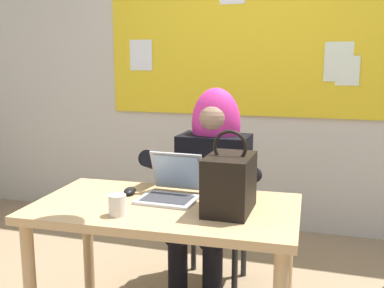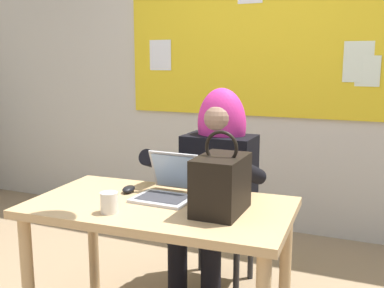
{
  "view_description": "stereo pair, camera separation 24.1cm",
  "coord_description": "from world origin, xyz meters",
  "views": [
    {
      "loc": [
        0.66,
        -1.83,
        1.4
      ],
      "look_at": [
        -0.05,
        0.44,
        0.96
      ],
      "focal_mm": 42.51,
      "sensor_mm": 36.0,
      "label": 1
    },
    {
      "loc": [
        0.88,
        -1.74,
        1.4
      ],
      "look_at": [
        -0.05,
        0.44,
        0.96
      ],
      "focal_mm": 42.51,
      "sensor_mm": 36.0,
      "label": 2
    }
  ],
  "objects": [
    {
      "name": "wall_back_bulletin",
      "position": [
        0.0,
        1.89,
        1.32
      ],
      "size": [
        6.15,
        1.94,
        2.6
      ],
      "color": "beige",
      "rests_on": "ground"
    },
    {
      "name": "desk_main",
      "position": [
        -0.09,
        0.13,
        0.62
      ],
      "size": [
        1.3,
        0.75,
        0.71
      ],
      "rotation": [
        0.0,
        0.0,
        0.05
      ],
      "color": "tan",
      "rests_on": "ground"
    },
    {
      "name": "chair_at_desk",
      "position": [
        -0.02,
        0.84,
        0.49
      ],
      "size": [
        0.43,
        0.43,
        0.88
      ],
      "rotation": [
        0.0,
        0.0,
        -1.54
      ],
      "color": "black",
      "rests_on": "ground"
    },
    {
      "name": "person_costumed",
      "position": [
        -0.01,
        0.71,
        0.72
      ],
      "size": [
        0.6,
        0.61,
        1.23
      ],
      "rotation": [
        0.0,
        0.0,
        -1.59
      ],
      "color": "black",
      "rests_on": "ground"
    },
    {
      "name": "laptop",
      "position": [
        -0.1,
        0.24,
        0.76
      ],
      "size": [
        0.29,
        0.31,
        0.22
      ],
      "rotation": [
        0.0,
        0.0,
        -0.03
      ],
      "color": "#B7B7BC",
      "rests_on": "desk_main"
    },
    {
      "name": "computer_mouse",
      "position": [
        -0.32,
        0.24,
        0.73
      ],
      "size": [
        0.08,
        0.11,
        0.03
      ],
      "primitive_type": "ellipsoid",
      "rotation": [
        0.0,
        0.0,
        0.16
      ],
      "color": "black",
      "rests_on": "desk_main"
    },
    {
      "name": "handbag",
      "position": [
        0.23,
        0.13,
        0.85
      ],
      "size": [
        0.2,
        0.3,
        0.38
      ],
      "rotation": [
        0.0,
        0.0,
        -0.04
      ],
      "color": "black",
      "rests_on": "desk_main"
    },
    {
      "name": "coffee_mug",
      "position": [
        -0.24,
        -0.08,
        0.76
      ],
      "size": [
        0.08,
        0.08,
        0.09
      ],
      "primitive_type": "cylinder",
      "color": "silver",
      "rests_on": "desk_main"
    }
  ]
}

